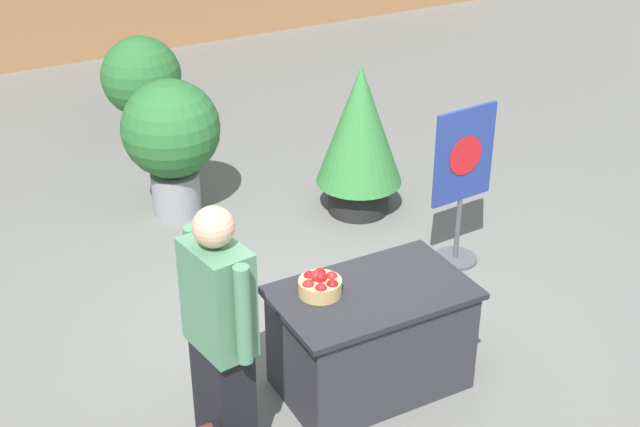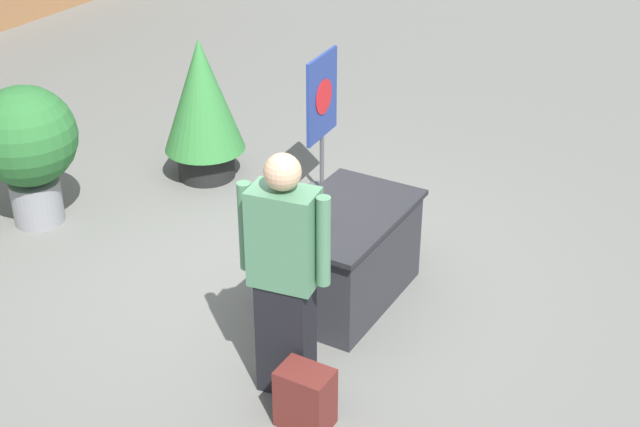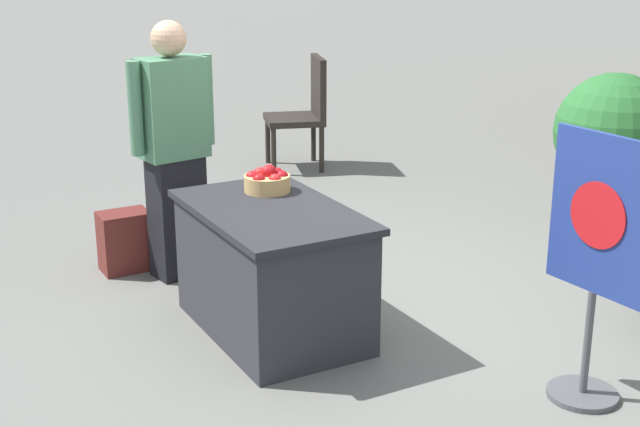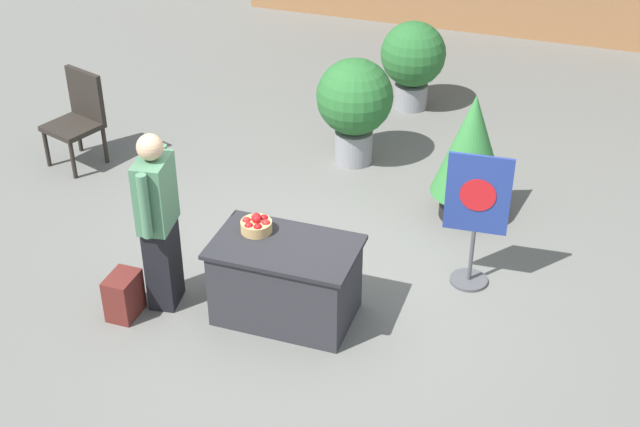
{
  "view_description": "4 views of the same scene",
  "coord_description": "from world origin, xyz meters",
  "px_view_note": "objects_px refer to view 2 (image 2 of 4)",
  "views": [
    {
      "loc": [
        -2.59,
        -4.59,
        3.92
      ],
      "look_at": [
        -0.06,
        0.09,
        1.03
      ],
      "focal_mm": 50.0,
      "sensor_mm": 36.0,
      "label": 1
    },
    {
      "loc": [
        -5.13,
        -3.25,
        3.93
      ],
      "look_at": [
        -0.32,
        -0.5,
        0.88
      ],
      "focal_mm": 50.0,
      "sensor_mm": 36.0,
      "label": 2
    },
    {
      "loc": [
        4.35,
        -2.61,
        2.27
      ],
      "look_at": [
        -0.53,
        0.06,
        0.49
      ],
      "focal_mm": 50.0,
      "sensor_mm": 36.0,
      "label": 3
    },
    {
      "loc": [
        2.35,
        -6.45,
        5.09
      ],
      "look_at": [
        0.12,
        -0.02,
        0.8
      ],
      "focal_mm": 50.0,
      "sensor_mm": 36.0,
      "label": 4
    }
  ],
  "objects_px": {
    "display_table": "(344,256)",
    "potted_plant_far_right": "(27,143)",
    "potted_plant_near_left": "(202,103)",
    "backpack": "(305,398)",
    "person_visitor": "(285,275)",
    "apple_basket": "(309,218)",
    "poster_board": "(322,119)"
  },
  "relations": [
    {
      "from": "apple_basket",
      "to": "poster_board",
      "type": "relative_size",
      "value": 0.2
    },
    {
      "from": "potted_plant_far_right",
      "to": "backpack",
      "type": "bearing_deg",
      "value": -107.71
    },
    {
      "from": "person_visitor",
      "to": "backpack",
      "type": "xyz_separation_m",
      "value": [
        -0.26,
        -0.3,
        -0.67
      ]
    },
    {
      "from": "display_table",
      "to": "backpack",
      "type": "xyz_separation_m",
      "value": [
        -1.38,
        -0.47,
        -0.17
      ]
    },
    {
      "from": "person_visitor",
      "to": "display_table",
      "type": "bearing_deg",
      "value": 0.0
    },
    {
      "from": "apple_basket",
      "to": "potted_plant_near_left",
      "type": "xyz_separation_m",
      "value": [
        1.52,
        2.07,
        -0.06
      ]
    },
    {
      "from": "display_table",
      "to": "backpack",
      "type": "bearing_deg",
      "value": -161.21
    },
    {
      "from": "display_table",
      "to": "potted_plant_near_left",
      "type": "xyz_separation_m",
      "value": [
        1.2,
        2.19,
        0.39
      ]
    },
    {
      "from": "poster_board",
      "to": "potted_plant_near_left",
      "type": "bearing_deg",
      "value": -171.34
    },
    {
      "from": "potted_plant_far_right",
      "to": "display_table",
      "type": "bearing_deg",
      "value": -84.53
    },
    {
      "from": "display_table",
      "to": "potted_plant_near_left",
      "type": "height_order",
      "value": "potted_plant_near_left"
    },
    {
      "from": "apple_basket",
      "to": "person_visitor",
      "type": "distance_m",
      "value": 0.86
    },
    {
      "from": "backpack",
      "to": "potted_plant_near_left",
      "type": "relative_size",
      "value": 0.3
    },
    {
      "from": "person_visitor",
      "to": "potted_plant_far_right",
      "type": "bearing_deg",
      "value": 66.39
    },
    {
      "from": "poster_board",
      "to": "potted_plant_far_right",
      "type": "distance_m",
      "value": 2.61
    },
    {
      "from": "potted_plant_near_left",
      "to": "backpack",
      "type": "bearing_deg",
      "value": -134.11
    },
    {
      "from": "apple_basket",
      "to": "potted_plant_far_right",
      "type": "bearing_deg",
      "value": 89.37
    },
    {
      "from": "apple_basket",
      "to": "backpack",
      "type": "xyz_separation_m",
      "value": [
        -1.07,
        -0.6,
        -0.62
      ]
    },
    {
      "from": "potted_plant_far_right",
      "to": "potted_plant_near_left",
      "type": "bearing_deg",
      "value": -27.39
    },
    {
      "from": "backpack",
      "to": "potted_plant_near_left",
      "type": "bearing_deg",
      "value": 45.89
    },
    {
      "from": "display_table",
      "to": "potted_plant_far_right",
      "type": "bearing_deg",
      "value": 95.47
    },
    {
      "from": "person_visitor",
      "to": "potted_plant_near_left",
      "type": "xyz_separation_m",
      "value": [
        2.32,
        2.37,
        -0.12
      ]
    },
    {
      "from": "display_table",
      "to": "backpack",
      "type": "distance_m",
      "value": 1.47
    },
    {
      "from": "apple_basket",
      "to": "backpack",
      "type": "bearing_deg",
      "value": -150.71
    },
    {
      "from": "display_table",
      "to": "poster_board",
      "type": "xyz_separation_m",
      "value": [
        1.47,
        1.04,
        0.37
      ]
    },
    {
      "from": "potted_plant_near_left",
      "to": "apple_basket",
      "type": "bearing_deg",
      "value": -126.29
    },
    {
      "from": "poster_board",
      "to": "person_visitor",
      "type": "bearing_deg",
      "value": -69.33
    },
    {
      "from": "display_table",
      "to": "potted_plant_near_left",
      "type": "bearing_deg",
      "value": 61.28
    },
    {
      "from": "display_table",
      "to": "person_visitor",
      "type": "xyz_separation_m",
      "value": [
        -1.12,
        -0.17,
        0.5
      ]
    },
    {
      "from": "backpack",
      "to": "potted_plant_far_right",
      "type": "height_order",
      "value": "potted_plant_far_right"
    },
    {
      "from": "apple_basket",
      "to": "poster_board",
      "type": "bearing_deg",
      "value": 26.96
    },
    {
      "from": "backpack",
      "to": "person_visitor",
      "type": "bearing_deg",
      "value": 48.77
    }
  ]
}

